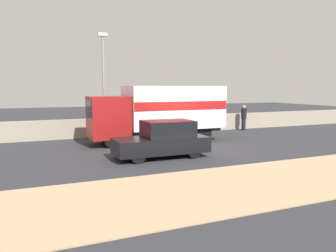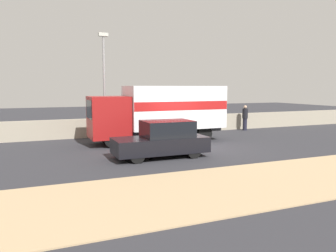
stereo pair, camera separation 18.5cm
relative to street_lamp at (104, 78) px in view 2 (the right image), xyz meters
name	(u,v)px [view 2 (the right image)]	position (x,y,z in m)	size (l,w,h in m)	color
ground_plane	(187,149)	(3.16, -4.92, -3.72)	(80.00, 80.00, 0.00)	#2D2D33
dirt_shoulder_foreground	(267,181)	(3.16, -11.17, -3.70)	(60.00, 4.39, 0.04)	tan
stone_wall_backdrop	(149,125)	(3.16, 1.01, -3.12)	(60.00, 0.35, 1.19)	#A39984
street_lamp	(104,78)	(0.00, 0.00, 0.00)	(0.56, 0.28, 6.35)	gray
box_truck	(162,110)	(2.91, -2.17, -1.86)	(7.75, 2.60, 3.23)	maroon
car_hatchback	(163,140)	(1.33, -6.23, -2.91)	(4.23, 1.73, 1.66)	black
pedestrian	(245,117)	(10.37, 0.22, -2.76)	(0.40, 0.40, 1.84)	#1E1E2D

